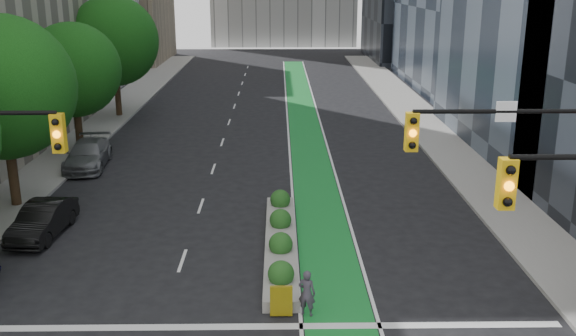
{
  "coord_description": "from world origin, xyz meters",
  "views": [
    {
      "loc": [
        1.14,
        -16.13,
        10.22
      ],
      "look_at": [
        1.5,
        8.07,
        3.0
      ],
      "focal_mm": 40.0,
      "sensor_mm": 36.0,
      "label": 1
    }
  ],
  "objects_px": {
    "median_planter": "(281,240)",
    "parked_car_left_mid": "(43,220)",
    "cyclist": "(307,293)",
    "parked_car_left_far": "(88,154)"
  },
  "relations": [
    {
      "from": "median_planter",
      "to": "parked_car_left_far",
      "type": "distance_m",
      "value": 15.65
    },
    {
      "from": "parked_car_left_mid",
      "to": "cyclist",
      "type": "bearing_deg",
      "value": -27.83
    },
    {
      "from": "cyclist",
      "to": "parked_car_left_far",
      "type": "relative_size",
      "value": 0.3
    },
    {
      "from": "parked_car_left_mid",
      "to": "parked_car_left_far",
      "type": "relative_size",
      "value": 0.82
    },
    {
      "from": "median_planter",
      "to": "cyclist",
      "type": "height_order",
      "value": "cyclist"
    },
    {
      "from": "parked_car_left_mid",
      "to": "median_planter",
      "type": "bearing_deg",
      "value": -4.26
    },
    {
      "from": "median_planter",
      "to": "parked_car_left_mid",
      "type": "height_order",
      "value": "parked_car_left_mid"
    },
    {
      "from": "parked_car_left_mid",
      "to": "parked_car_left_far",
      "type": "distance_m",
      "value": 10.0
    },
    {
      "from": "median_planter",
      "to": "parked_car_left_far",
      "type": "height_order",
      "value": "parked_car_left_far"
    },
    {
      "from": "median_planter",
      "to": "parked_car_left_mid",
      "type": "bearing_deg",
      "value": 171.44
    }
  ]
}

